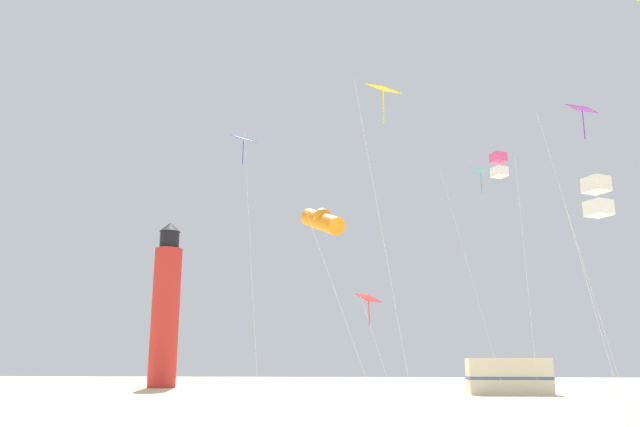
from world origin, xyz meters
The scene contains 10 objects.
kite_diamond_cyan centered at (7.82, 22.92, 11.25)m, with size 2.64×2.64×12.03m.
kite_box_rainbow centered at (8.41, 21.08, 11.45)m, with size 1.55×1.64×12.05m.
kite_diamond_blue centered at (-3.24, 18.98, 11.78)m, with size 1.60×1.60×12.61m.
kite_diamond_gold centered at (2.91, 11.50, 10.67)m, with size 1.73×1.53×11.39m.
kite_box_white centered at (8.96, 10.68, 7.16)m, with size 1.37×1.37×7.74m.
kite_diamond_violet centered at (10.30, 15.12, 11.16)m, with size 2.32×2.32×11.93m.
kite_diamond_scarlet centered at (2.26, 20.26, 5.09)m, with size 1.92×1.92×5.47m.
kite_tube_orange centered at (0.53, 16.33, 7.90)m, with size 3.31×3.54×8.61m.
lighthouse_distant centered at (-18.84, 55.07, 7.84)m, with size 2.80×2.80×16.80m.
rv_van_cream centered at (12.90, 44.60, 1.39)m, with size 6.47×2.43×2.80m.
Camera 1 is at (2.53, -7.26, 2.54)m, focal length 34.92 mm.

